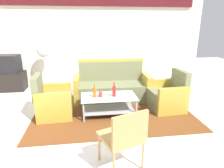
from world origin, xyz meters
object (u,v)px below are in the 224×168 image
Objects in this scene: bottle_red at (114,91)px; cup at (101,94)px; television at (8,64)px; wicker_chair at (124,135)px; bottle_orange at (95,92)px; coffee_table at (109,102)px; couch at (112,87)px; armchair_left at (53,102)px; pedestal_fan at (44,54)px; tv_stand at (10,81)px; armchair_right at (167,96)px.

bottle_red is 2.93× the size of cup.
television is 0.79× the size of wicker_chair.
bottle_red is at bearing -0.93° from cup.
coffee_table is at bearing 3.80° from bottle_orange.
couch is 1.65× the size of coffee_table.
armchair_left is at bearing 173.12° from bottle_red.
bottle_orange is at bearing 63.60° from couch.
television is 0.52× the size of pedestal_fan.
tv_stand is at bearing 106.19° from wicker_chair.
armchair_left is 2.32m from tv_stand.
armchair_right is 1.32m from coffee_table.
wicker_chair reaches higher than coffee_table.
armchair_left is 1.12m from coffee_table.
armchair_right is 1.06× the size of tv_stand.
coffee_table is 3.22m from tv_stand.
armchair_right is 0.77× the size of coffee_table.
television is at bearing 61.50° from armchair_right.
coffee_table is 1.38× the size of tv_stand.
couch reaches higher than armchair_right.
cup is (0.95, -0.14, 0.17)m from armchair_left.
wicker_chair is (0.29, -1.56, -0.02)m from bottle_orange.
armchair_left is at bearing 171.43° from cup.
armchair_left reaches higher than coffee_table.
coffee_table is at bearing 80.41° from armchair_left.
cup is at bearing 76.27° from wicker_chair.
bottle_orange reaches higher than cup.
armchair_right is at bearing 7.62° from bottle_red.
armchair_right is 1.29× the size of television.
bottle_red is 1.56m from wicker_chair.
pedestal_fan is at bearing 123.32° from bottle_orange.
pedestal_fan is (-1.77, 1.15, 0.70)m from couch.
coffee_table is 11.00× the size of cup.
television is at bearing 106.17° from wicker_chair.
tv_stand is (-1.46, 1.80, -0.03)m from armchair_left.
couch is at bearing 115.65° from armchair_left.
armchair_right is at bearing 87.30° from armchair_left.
bottle_red is (0.11, -0.02, 0.25)m from coffee_table.
pedestal_fan reaches higher than bottle_red.
cup is at bearing 2.00° from bottle_orange.
wicker_chair reaches higher than bottle_orange.
couch is 2.43m from wicker_chair.
pedestal_fan reaches higher than bottle_orange.
bottle_orange is 0.35× the size of tv_stand.
tv_stand reaches higher than coffee_table.
coffee_table is 3.88× the size of bottle_orange.
tv_stand is 0.95× the size of wicker_chair.
wicker_chair is (1.60, -3.56, -0.52)m from pedestal_fan.
couch is 0.85m from coffee_table.
couch reaches higher than bottle_red.
bottle_orange is 1.59m from wicker_chair.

